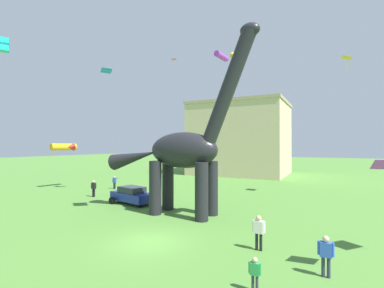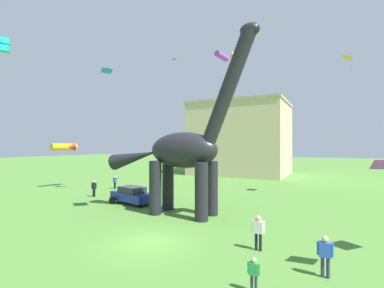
{
  "view_description": "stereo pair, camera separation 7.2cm",
  "coord_description": "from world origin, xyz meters",
  "views": [
    {
      "loc": [
        8.84,
        -12.07,
        5.25
      ],
      "look_at": [
        -0.83,
        6.73,
        5.38
      ],
      "focal_mm": 25.31,
      "sensor_mm": 36.0,
      "label": 1
    },
    {
      "loc": [
        8.9,
        -12.04,
        5.25
      ],
      "look_at": [
        -0.83,
        6.73,
        5.38
      ],
      "focal_mm": 25.31,
      "sensor_mm": 36.0,
      "label": 2
    }
  ],
  "objects": [
    {
      "name": "ground_plane",
      "position": [
        0.0,
        0.0,
        0.0
      ],
      "size": [
        240.0,
        240.0,
        0.0
      ],
      "primitive_type": "plane",
      "color": "#4C7F33"
    },
    {
      "name": "person_photographer",
      "position": [
        -14.6,
        12.87,
        0.94
      ],
      "size": [
        0.58,
        0.26,
        1.56
      ],
      "rotation": [
        0.0,
        0.0,
        3.75
      ],
      "color": "black",
      "rests_on": "ground_plane"
    },
    {
      "name": "person_vendor_side",
      "position": [
        -12.8,
        7.97,
        1.03
      ],
      "size": [
        0.63,
        0.28,
        1.69
      ],
      "rotation": [
        0.0,
        0.0,
        2.06
      ],
      "color": "black",
      "rests_on": "ground_plane"
    },
    {
      "name": "parked_sedan_left",
      "position": [
        -7.16,
        7.16,
        0.81
      ],
      "size": [
        4.49,
        2.68,
        1.55
      ],
      "rotation": [
        0.0,
        0.0,
        -0.23
      ],
      "color": "navy",
      "rests_on": "ground_plane"
    },
    {
      "name": "kite_high_right",
      "position": [
        10.22,
        18.12,
        13.81
      ],
      "size": [
        0.88,
        1.22,
        1.55
      ],
      "color": "orange"
    },
    {
      "name": "person_strolling_adult",
      "position": [
        8.65,
        -0.01,
        1.0
      ],
      "size": [
        0.62,
        0.27,
        1.65
      ],
      "rotation": [
        0.0,
        0.0,
        4.27
      ],
      "color": "#2D3347",
      "rests_on": "ground_plane"
    },
    {
      "name": "kite_near_low",
      "position": [
        -4.58,
        23.73,
        17.92
      ],
      "size": [
        2.64,
        3.01,
        0.86
      ],
      "color": "purple"
    },
    {
      "name": "dinosaur_sculpture",
      "position": [
        -1.24,
        5.95,
        4.91
      ],
      "size": [
        12.99,
        2.75,
        13.58
      ],
      "rotation": [
        0.0,
        0.0,
        0.1
      ],
      "color": "black",
      "rests_on": "ground_plane"
    },
    {
      "name": "person_near_flyer",
      "position": [
        6.4,
        -2.41,
        0.76
      ],
      "size": [
        0.47,
        0.21,
        1.25
      ],
      "rotation": [
        0.0,
        0.0,
        6.01
      ],
      "color": "#2D3347",
      "rests_on": "ground_plane"
    },
    {
      "name": "kite_near_high",
      "position": [
        -9.84,
        18.95,
        16.84
      ],
      "size": [
        0.7,
        0.85,
        0.95
      ],
      "color": "pink"
    },
    {
      "name": "kite_drifting",
      "position": [
        -20.41,
        10.47,
        5.09
      ],
      "size": [
        2.87,
        3.17,
        0.9
      ],
      "color": "orange"
    },
    {
      "name": "kite_mid_right",
      "position": [
        -14.15,
        0.07,
        13.24
      ],
      "size": [
        0.99,
        0.99,
        1.03
      ],
      "color": "#19B2B7"
    },
    {
      "name": "person_far_spectator",
      "position": [
        5.61,
        1.54,
        1.06
      ],
      "size": [
        0.65,
        0.29,
        1.74
      ],
      "rotation": [
        0.0,
        0.0,
        4.74
      ],
      "color": "black",
      "rests_on": "ground_plane"
    },
    {
      "name": "kite_high_left",
      "position": [
        -12.53,
        9.42,
        13.31
      ],
      "size": [
        1.24,
        1.34,
        0.39
      ],
      "color": "#287AE5"
    },
    {
      "name": "background_building_block",
      "position": [
        -6.16,
        36.95,
        6.57
      ],
      "size": [
        16.66,
        14.04,
        13.12
      ],
      "color": "#CCB78E",
      "rests_on": "ground_plane"
    }
  ]
}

